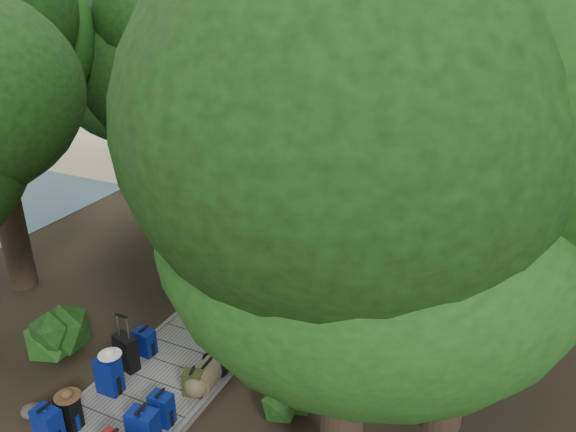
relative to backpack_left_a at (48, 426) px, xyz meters
The scene contains 46 objects.
ground 4.39m from the backpack_left_a, 82.03° to the left, with size 120.00×120.00×0.00m, color #2F2317.
sand_beach 20.33m from the backpack_left_a, 88.30° to the left, with size 40.00×22.00×0.02m, color beige.
water_bay 42.96m from the backpack_left_a, 136.96° to the left, with size 50.00×60.00×0.02m, color #2A4B57.
distant_hill 65.49m from the backpack_left_a, 126.98° to the left, with size 32.00×16.00×12.00m, color black.
boardwalk 5.37m from the backpack_left_a, 83.51° to the left, with size 2.00×12.00×0.12m, color gray.
backpack_left_a is the anchor object (origin of this frame).
backpack_left_b 0.40m from the backpack_left_a, 91.06° to the left, with size 0.34×0.24×0.63m, color black, non-canonical shape.
backpack_left_c 1.30m from the backpack_left_a, 89.86° to the left, with size 0.40×0.28×0.73m, color navy, non-canonical shape.
backpack_left_d 2.38m from the backpack_left_a, 92.71° to the left, with size 0.36×0.26×0.56m, color navy, non-canonical shape.
backpack_right_b 1.44m from the backpack_left_a, 22.55° to the left, with size 0.43×0.30×0.77m, color navy, non-canonical shape.
backpack_right_c 1.65m from the backpack_left_a, 41.23° to the left, with size 0.35×0.25×0.60m, color navy, non-canonical shape.
backpack_right_d 2.27m from the backpack_left_a, 54.62° to the left, with size 0.33×0.24×0.50m, color #353F1B, non-canonical shape.
duffel_right_khaki 2.57m from the backpack_left_a, 56.81° to the left, with size 0.43×0.65×0.43m, color brown, non-canonical shape.
duffel_right_black 3.05m from the backpack_left_a, 63.02° to the left, with size 0.41×0.65×0.41m, color black, non-canonical shape.
suitcase_on_boardwalk 1.91m from the backpack_left_a, 94.06° to the left, with size 0.43×0.24×0.67m, color black, non-canonical shape.
lone_suitcase_on_sand 12.10m from the backpack_left_a, 86.10° to the left, with size 0.42×0.24×0.65m, color black, non-canonical shape.
hat_brown 0.51m from the backpack_left_a, 83.15° to the left, with size 0.41×0.41×0.12m, color #51351E, non-canonical shape.
hat_white 1.42m from the backpack_left_a, 88.04° to the left, with size 0.39×0.39×0.13m, color silver, non-canonical shape.
kayak 15.13m from the backpack_left_a, 101.63° to the left, with size 0.64×2.91×0.29m, color red.
sun_lounger 14.85m from the backpack_left_a, 77.89° to the left, with size 0.54×1.66×0.54m, color silver, non-canonical shape.
tree_right_a 5.59m from the backpack_left_a, 15.51° to the left, with size 4.81×4.81×8.01m, color black, non-canonical shape.
tree_right_b 7.58m from the backpack_left_a, 31.09° to the left, with size 5.68×5.68×10.14m, color black, non-canonical shape.
tree_right_c 9.01m from the backpack_left_a, 55.71° to the left, with size 5.71×5.71×9.89m, color black, non-canonical shape.
tree_right_e 13.10m from the backpack_left_a, 67.60° to the left, with size 4.88×4.88×8.79m, color black, non-canonical shape.
tree_left_c 8.36m from the backpack_left_a, 112.38° to the left, with size 4.34×4.34×7.54m, color black, non-canonical shape.
tree_back_a 20.50m from the backpack_left_a, 93.43° to the left, with size 5.74×5.74×9.93m, color black, non-canonical shape.
tree_back_b 20.25m from the backpack_left_a, 82.70° to the left, with size 4.93×4.93×8.80m, color black, non-canonical shape.
tree_back_c 21.22m from the backpack_left_a, 73.83° to the left, with size 5.62×5.62×10.11m, color black, non-canonical shape.
tree_back_d 20.02m from the backpack_left_a, 103.09° to the left, with size 5.03×5.03×8.38m, color black, non-canonical shape.
palm_right_a 10.87m from the backpack_left_a, 67.12° to the left, with size 4.13×4.13×7.04m, color #154413, non-canonical shape.
palm_right_b 17.21m from the backpack_left_a, 69.99° to the left, with size 4.31×4.31×8.32m, color #154413, non-canonical shape.
palm_right_c 17.88m from the backpack_left_a, 79.89° to the left, with size 4.73×4.73×7.52m, color #154413, non-canonical shape.
palm_left_a 12.44m from the backpack_left_a, 109.79° to the left, with size 4.58×4.58×7.29m, color #154413, non-canonical shape.
rock_left_a 1.01m from the backpack_left_a, 155.39° to the left, with size 0.38×0.34×0.21m, color #4C473F, non-canonical shape.
rock_left_b 2.92m from the backpack_left_a, 130.11° to the left, with size 0.35×0.32×0.19m, color #4C473F, non-canonical shape.
rock_left_c 4.59m from the backpack_left_a, 98.73° to the left, with size 0.57×0.51×0.31m, color #4C473F, non-canonical shape.
rock_left_d 7.07m from the backpack_left_a, 100.78° to the left, with size 0.28×0.25×0.15m, color #4C473F, non-canonical shape.
rock_right_b 4.54m from the backpack_left_a, 44.84° to the left, with size 0.44×0.39×0.24m, color #4C473F, non-canonical shape.
rock_right_c 6.15m from the backpack_left_a, 70.96° to the left, with size 0.31×0.28×0.17m, color #4C473F, non-canonical shape.
rock_right_d 8.79m from the backpack_left_a, 68.32° to the left, with size 0.61×0.55×0.34m, color #4C473F, non-canonical shape.
shrub_left_a 2.25m from the backpack_left_a, 132.29° to the left, with size 1.16×1.16×1.05m, color #1A4615, non-canonical shape.
shrub_left_b 5.33m from the backpack_left_a, 103.08° to the left, with size 0.95×0.95×0.85m, color #1A4615, non-canonical shape.
shrub_left_c 9.32m from the backpack_left_a, 103.24° to the left, with size 1.06×1.06×0.95m, color #1A4615, non-canonical shape.
shrub_right_a 3.71m from the backpack_left_a, 36.33° to the left, with size 0.97×0.97×0.87m, color #1A4615, non-canonical shape.
shrub_right_b 7.41m from the backpack_left_a, 61.26° to the left, with size 1.21×1.21×1.09m, color #1A4615, non-canonical shape.
shrub_right_c 9.87m from the backpack_left_a, 74.70° to the left, with size 0.86×0.86×0.77m, color #1A4615, non-canonical shape.
Camera 1 is at (5.33, -8.52, 6.75)m, focal length 35.00 mm.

